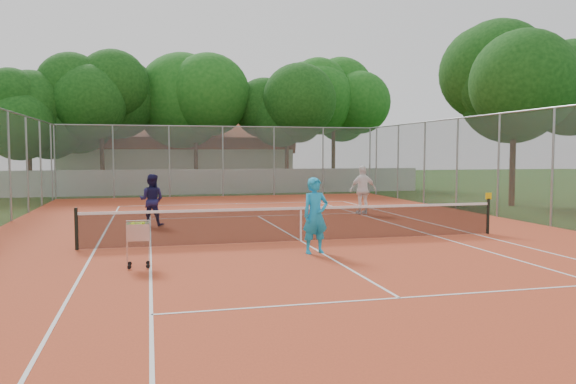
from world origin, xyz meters
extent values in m
plane|color=#18380F|center=(0.00, 0.00, 0.00)|extent=(120.00, 120.00, 0.00)
cube|color=#BB4424|center=(0.00, 0.00, 0.01)|extent=(18.00, 34.00, 0.02)
cube|color=white|center=(0.00, 0.00, 0.02)|extent=(10.98, 23.78, 0.01)
cube|color=black|center=(0.00, 0.00, 0.51)|extent=(11.88, 0.10, 0.98)
cube|color=slate|center=(0.00, 0.00, 2.00)|extent=(18.00, 34.00, 4.00)
cube|color=silver|center=(0.00, 19.00, 0.75)|extent=(26.00, 0.30, 1.50)
cube|color=beige|center=(-2.00, 29.00, 2.20)|extent=(16.40, 9.00, 4.40)
cube|color=#0E370D|center=(0.00, 22.00, 5.00)|extent=(29.00, 19.00, 10.00)
imported|color=#199DDA|center=(-0.16, -1.95, 0.96)|extent=(0.76, 0.57, 1.87)
imported|color=#191745|center=(-4.04, 4.44, 0.90)|extent=(1.02, 0.91, 1.76)
imported|color=white|center=(4.26, 6.10, 1.00)|extent=(1.19, 0.57, 1.96)
cube|color=silver|center=(-4.36, -2.67, 0.55)|extent=(0.59, 0.59, 1.06)
camera|label=1|loc=(-4.11, -15.07, 2.49)|focal=35.00mm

